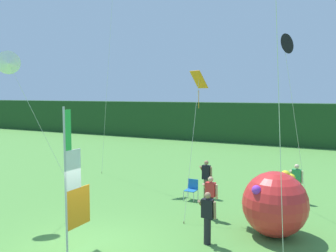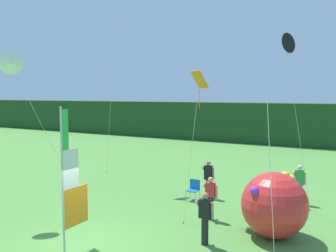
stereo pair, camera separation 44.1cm
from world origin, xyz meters
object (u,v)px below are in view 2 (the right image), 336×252
at_px(banner_flag, 70,184).
at_px(inflatable_balloon, 274,205).
at_px(person_far_right, 211,197).
at_px(person_mid_field, 205,217).
at_px(kite_orange_diamond_3, 199,87).
at_px(kite_white_delta_4, 11,64).
at_px(folding_chair, 194,188).
at_px(person_near_banner, 208,178).
at_px(kite_black_delta_2, 286,45).
at_px(person_far_left, 299,183).

height_order(banner_flag, inflatable_balloon, banner_flag).
bearing_deg(inflatable_balloon, person_far_right, 167.67).
relative_size(person_mid_field, person_far_right, 1.02).
bearing_deg(kite_orange_diamond_3, kite_white_delta_4, -149.46).
distance_m(person_far_right, folding_chair, 2.55).
bearing_deg(inflatable_balloon, kite_white_delta_4, -163.54).
xyz_separation_m(person_near_banner, kite_orange_diamond_3, (0.51, -2.26, 4.04)).
bearing_deg(folding_chair, banner_flag, -97.46).
xyz_separation_m(inflatable_balloon, kite_white_delta_4, (-9.10, -2.69, 4.69)).
relative_size(person_mid_field, folding_chair, 1.85).
bearing_deg(banner_flag, kite_orange_diamond_3, 69.89).
bearing_deg(kite_white_delta_4, person_far_right, 25.79).
bearing_deg(folding_chair, kite_black_delta_2, -8.18).
bearing_deg(folding_chair, person_mid_field, -60.68).
distance_m(banner_flag, kite_orange_diamond_3, 5.98).
bearing_deg(inflatable_balloon, person_far_left, 88.40).
bearing_deg(kite_white_delta_4, person_far_left, 36.71).
distance_m(inflatable_balloon, kite_orange_diamond_3, 5.02).
relative_size(inflatable_balloon, kite_orange_diamond_3, 0.39).
xyz_separation_m(person_far_left, kite_orange_diamond_3, (-3.21, -3.33, 4.05)).
bearing_deg(kite_orange_diamond_3, person_far_left, 46.03).
bearing_deg(person_far_left, person_far_right, -124.94).
bearing_deg(kite_black_delta_2, kite_white_delta_4, -152.64).
relative_size(banner_flag, person_mid_field, 2.61).
bearing_deg(kite_orange_diamond_3, inflatable_balloon, -15.44).
relative_size(person_far_left, folding_chair, 1.87).
relative_size(banner_flag, person_far_left, 2.59).
relative_size(person_far_left, inflatable_balloon, 0.78).
xyz_separation_m(banner_flag, person_far_right, (2.46, 4.61, -1.21)).
relative_size(kite_black_delta_2, kite_orange_diamond_3, 1.24).
distance_m(person_far_right, kite_black_delta_2, 6.17).
bearing_deg(kite_orange_diamond_3, person_far_right, -26.05).
xyz_separation_m(person_mid_field, person_far_right, (-0.70, 2.16, -0.02)).
distance_m(person_far_left, kite_black_delta_2, 5.98).
xyz_separation_m(banner_flag, person_far_left, (5.01, 8.25, -1.18)).
xyz_separation_m(person_far_left, inflatable_balloon, (-0.12, -4.18, 0.19)).
xyz_separation_m(banner_flag, kite_white_delta_4, (-4.20, 1.39, 3.70)).
xyz_separation_m(banner_flag, kite_orange_diamond_3, (1.80, 4.93, 2.87)).
relative_size(person_near_banner, person_mid_field, 1.02).
bearing_deg(person_far_left, banner_flag, -121.27).
bearing_deg(person_far_left, folding_chair, -157.82).
bearing_deg(person_far_right, person_near_banner, 114.34).
distance_m(person_near_banner, person_far_right, 2.84).
bearing_deg(kite_white_delta_4, inflatable_balloon, 16.46).
relative_size(person_near_banner, folding_chair, 1.89).
bearing_deg(person_far_left, person_mid_field, -107.63).
height_order(person_far_left, person_far_right, person_far_left).
bearing_deg(inflatable_balloon, folding_chair, 148.36).
height_order(inflatable_balloon, kite_white_delta_4, kite_white_delta_4).
distance_m(banner_flag, kite_black_delta_2, 8.80).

